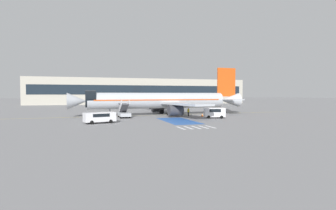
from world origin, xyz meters
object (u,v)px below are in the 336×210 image
ground_crew_0 (206,112)px  ground_crew_2 (217,111)px  ground_crew_1 (188,111)px  fuel_tanker (160,103)px  service_van_0 (214,112)px  terminal_building (143,91)px  airliner (162,101)px  boarding_stairs_forward (124,113)px  traffic_cone_0 (202,115)px  service_van_1 (100,117)px

ground_crew_0 → ground_crew_2: ground_crew_0 is taller
ground_crew_0 → ground_crew_2: 3.66m
ground_crew_1 → ground_crew_0: bearing=-28.9°
fuel_tanker → ground_crew_2: fuel_tanker is taller
service_van_0 → terminal_building: size_ratio=0.04×
airliner → service_van_0: (8.19, -11.57, -2.16)m
boarding_stairs_forward → service_van_0: bearing=-23.0°
ground_crew_0 → ground_crew_1: bearing=85.3°
terminal_building → airliner: bearing=-97.6°
airliner → service_van_0: airliner is taller
traffic_cone_0 → fuel_tanker: bearing=92.6°
airliner → service_van_1: (-14.96, -14.53, -2.31)m
service_van_1 → terminal_building: bearing=149.1°
ground_crew_2 → traffic_cone_0: bearing=-146.8°
boarding_stairs_forward → fuel_tanker: bearing=60.1°
boarding_stairs_forward → ground_crew_0: 18.41m
ground_crew_0 → traffic_cone_0: ground_crew_0 is taller
boarding_stairs_forward → service_van_0: size_ratio=1.15×
ground_crew_2 → terminal_building: bearing=105.5°
fuel_tanker → ground_crew_1: fuel_tanker is taller
service_van_0 → service_van_1: size_ratio=0.82×
fuel_tanker → ground_crew_1: size_ratio=5.28×
ground_crew_0 → terminal_building: 81.48m
ground_crew_2 → ground_crew_1: bearing=-168.8°
service_van_0 → ground_crew_2: size_ratio=2.75×
service_van_1 → ground_crew_1: size_ratio=3.04×
traffic_cone_0 → terminal_building: (2.36, 81.66, 6.18)m
airliner → boarding_stairs_forward: (-9.60, -4.76, -2.48)m
ground_crew_1 → terminal_building: size_ratio=0.02×
traffic_cone_0 → boarding_stairs_forward: bearing=173.5°
service_van_0 → traffic_cone_0: (-0.58, 4.84, -0.95)m
service_van_0 → service_van_1: bearing=114.8°
service_van_0 → traffic_cone_0: service_van_0 is taller
boarding_stairs_forward → terminal_building: bearing=74.1°
fuel_tanker → service_van_1: (-21.12, -39.66, -0.75)m
ground_crew_0 → terminal_building: bearing=17.2°
fuel_tanker → terminal_building: 50.16m
service_van_0 → service_van_1: (-23.15, -2.96, -0.15)m
traffic_cone_0 → service_van_1: bearing=-160.9°
fuel_tanker → ground_crew_1: 29.95m
service_van_1 → traffic_cone_0: 23.89m
fuel_tanker → ground_crew_2: size_ratio=5.80×
boarding_stairs_forward → traffic_cone_0: bearing=-8.6°
service_van_1 → ground_crew_2: service_van_1 is taller
service_van_0 → ground_crew_2: service_van_0 is taller
fuel_tanker → service_van_0: fuel_tanker is taller
traffic_cone_0 → terminal_building: 81.93m
ground_crew_1 → service_van_0: bearing=-71.0°
service_van_0 → ground_crew_2: (4.00, 6.44, -0.33)m
terminal_building → ground_crew_0: bearing=-90.9°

